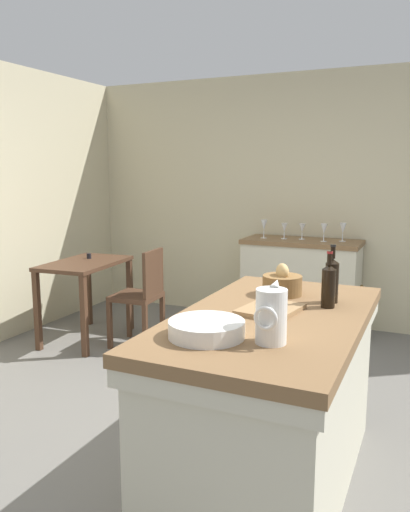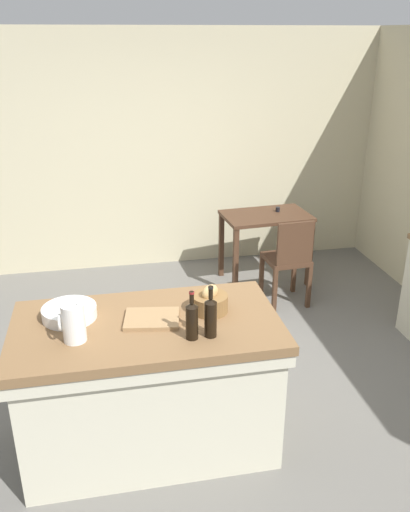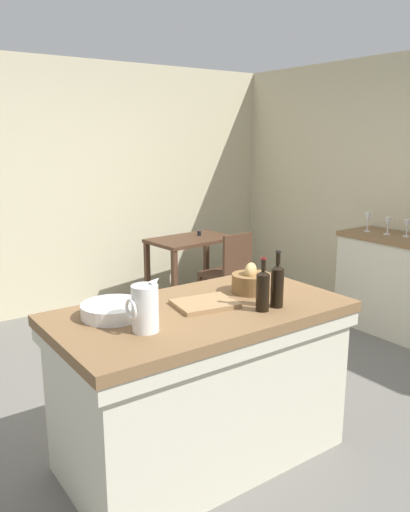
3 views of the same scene
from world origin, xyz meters
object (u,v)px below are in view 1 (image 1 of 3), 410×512
(cutting_board, at_px, (270,309))
(wine_glass_middle, at_px, (302,229))
(island_table, at_px, (270,393))
(wine_glass_far_left, at_px, (343,229))
(side_cabinet, at_px, (301,285))
(wash_bowl, at_px, (207,329))
(pitcher, at_px, (271,316))
(bread_basket, at_px, (282,283))
(wooden_chair, at_px, (142,294))
(wine_glass_far_right, at_px, (264,225))
(wine_bottle_amber, at_px, (329,285))
(wine_glass_left, at_px, (324,229))
(wine_bottle_dark, at_px, (332,279))
(wine_glass_right, at_px, (284,228))
(writing_desk, at_px, (85,274))

(cutting_board, height_order, wine_glass_middle, wine_glass_middle)
(island_table, xyz_separation_m, wine_glass_far_left, (2.67, 0.11, 0.56))
(side_cabinet, xyz_separation_m, wash_bowl, (-3.07, -0.34, 0.48))
(pitcher, height_order, bread_basket, pitcher)
(side_cabinet, bearing_deg, wooden_chair, 132.06)
(island_table, bearing_deg, wine_glass_far_right, 18.89)
(wine_glass_far_left, bearing_deg, cutting_board, -178.04)
(pitcher, relative_size, cutting_board, 0.83)
(wine_glass_middle, height_order, wine_glass_far_right, wine_glass_far_right)
(pitcher, distance_m, wine_bottle_amber, 0.66)
(cutting_board, distance_m, wine_glass_far_right, 2.69)
(island_table, height_order, wine_glass_left, wine_glass_left)
(bread_basket, bearing_deg, wooden_chair, 55.53)
(wash_bowl, height_order, cutting_board, wash_bowl)
(pitcher, bearing_deg, wine_glass_far_left, 4.28)
(wine_bottle_dark, bearing_deg, wash_bowl, 154.97)
(wine_bottle_amber, distance_m, wine_glass_far_left, 2.45)
(wash_bowl, xyz_separation_m, wine_bottle_dark, (0.80, -0.38, 0.09))
(island_table, distance_m, wooden_chair, 2.29)
(wine_glass_left, height_order, wine_glass_right, wine_glass_left)
(wooden_chair, bearing_deg, wine_glass_right, -43.43)
(bread_basket, bearing_deg, writing_desk, 64.37)
(writing_desk, bearing_deg, pitcher, -128.05)
(island_table, height_order, wooden_chair, island_table)
(wine_bottle_amber, relative_size, wine_glass_left, 1.69)
(wine_bottle_amber, bearing_deg, wine_glass_far_right, 25.37)
(pitcher, xyz_separation_m, wine_bottle_dark, (0.76, -0.10, 0.01))
(bread_basket, height_order, wine_bottle_amber, wine_bottle_amber)
(wine_glass_left, relative_size, wine_glass_right, 1.09)
(wine_bottle_amber, height_order, wine_glass_left, wine_bottle_amber)
(wine_bottle_dark, bearing_deg, writing_desk, 65.92)
(island_table, xyz_separation_m, wine_bottle_amber, (0.24, -0.23, 0.54))
(pitcher, bearing_deg, wooden_chair, 43.18)
(side_cabinet, height_order, wine_glass_right, wine_glass_right)
(pitcher, distance_m, wine_glass_middle, 3.14)
(island_table, relative_size, pitcher, 5.98)
(cutting_board, xyz_separation_m, wine_glass_middle, (2.62, 0.49, 0.11))
(writing_desk, bearing_deg, wine_glass_right, -54.72)
(wine_glass_left, bearing_deg, pitcher, -172.49)
(pitcher, relative_size, bread_basket, 1.20)
(wooden_chair, relative_size, wine_glass_far_left, 4.99)
(wooden_chair, height_order, wine_glass_right, wine_glass_right)
(wine_glass_far_left, height_order, wine_glass_middle, wine_glass_far_left)
(pitcher, distance_m, bread_basket, 0.84)
(side_cabinet, bearing_deg, cutting_board, -169.56)
(wooden_chair, distance_m, wine_glass_middle, 1.73)
(wine_glass_left, bearing_deg, wine_bottle_dark, -167.45)
(wine_bottle_dark, bearing_deg, wine_glass_far_right, 26.36)
(wooden_chair, xyz_separation_m, cutting_board, (-1.49, -1.68, 0.43))
(wooden_chair, height_order, bread_basket, bread_basket)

